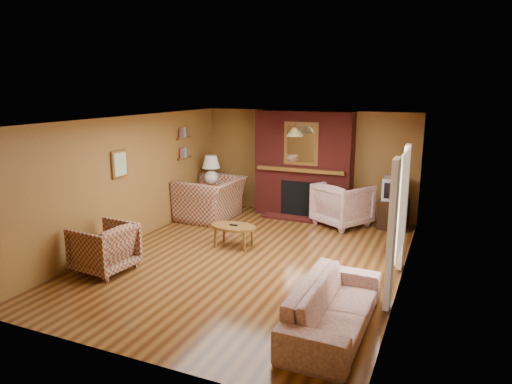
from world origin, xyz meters
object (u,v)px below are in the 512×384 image
at_px(floral_sofa, 333,306).
at_px(coffee_table, 234,228).
at_px(side_table, 212,198).
at_px(crt_tv, 395,189).
at_px(fireplace, 304,165).
at_px(plaid_loveseat, 211,198).
at_px(tv_stand, 393,214).
at_px(plaid_armchair, 104,248).
at_px(floral_armchair, 343,204).
at_px(table_lamp, 211,168).

relative_size(floral_sofa, coffee_table, 2.35).
relative_size(side_table, crt_tv, 1.30).
distance_m(coffee_table, side_table, 2.54).
distance_m(fireplace, crt_tv, 2.08).
relative_size(fireplace, plaid_loveseat, 1.70).
xyz_separation_m(plaid_loveseat, side_table, (-0.25, 0.49, -0.13)).
bearing_deg(floral_sofa, plaid_loveseat, 45.99).
bearing_deg(tv_stand, crt_tv, -86.74).
xyz_separation_m(coffee_table, tv_stand, (2.58, 2.36, -0.05)).
xyz_separation_m(plaid_armchair, floral_armchair, (2.96, 4.00, 0.07)).
bearing_deg(floral_armchair, table_lamp, 33.69).
height_order(coffee_table, side_table, side_table).
bearing_deg(fireplace, floral_sofa, -68.18).
bearing_deg(plaid_loveseat, coffee_table, 41.99).
distance_m(plaid_loveseat, coffee_table, 2.01).
bearing_deg(crt_tv, plaid_armchair, -133.59).
distance_m(floral_armchair, side_table, 3.12).
bearing_deg(table_lamp, plaid_loveseat, -63.16).
distance_m(plaid_armchair, floral_sofa, 3.87).
xyz_separation_m(plaid_armchair, side_table, (-0.15, 3.86, -0.06)).
distance_m(table_lamp, crt_tv, 4.17).
distance_m(fireplace, side_table, 2.33).
bearing_deg(floral_sofa, crt_tv, -1.15).
xyz_separation_m(side_table, table_lamp, (0.00, 0.00, 0.72)).
bearing_deg(crt_tv, coffee_table, -137.72).
distance_m(plaid_armchair, side_table, 3.86).
xyz_separation_m(plaid_loveseat, crt_tv, (3.90, 0.84, 0.39)).
bearing_deg(crt_tv, side_table, -175.26).
height_order(floral_armchair, crt_tv, crt_tv).
bearing_deg(table_lamp, plaid_armchair, -87.77).
bearing_deg(side_table, fireplace, 14.29).
bearing_deg(fireplace, side_table, -165.71).
bearing_deg(coffee_table, table_lamp, 127.97).
relative_size(floral_sofa, floral_armchair, 2.04).
xyz_separation_m(floral_sofa, tv_stand, (0.15, 4.56, 0.01)).
xyz_separation_m(fireplace, crt_tv, (2.05, -0.19, -0.33)).
relative_size(fireplace, tv_stand, 3.83).
relative_size(floral_sofa, table_lamp, 3.01).
height_order(side_table, crt_tv, crt_tv).
bearing_deg(fireplace, floral_armchair, -21.09).
bearing_deg(crt_tv, plaid_loveseat, -167.87).
bearing_deg(tv_stand, floral_sofa, -88.62).
bearing_deg(side_table, tv_stand, 4.82).
xyz_separation_m(fireplace, plaid_armchair, (-1.95, -4.39, -0.79)).
xyz_separation_m(plaid_loveseat, floral_armchair, (2.86, 0.64, 0.00)).
relative_size(plaid_armchair, side_table, 1.29).
relative_size(floral_armchair, side_table, 1.53).
xyz_separation_m(floral_armchair, crt_tv, (1.04, 0.20, 0.39)).
xyz_separation_m(coffee_table, crt_tv, (2.58, 2.35, 0.50)).
relative_size(plaid_loveseat, floral_sofa, 0.68).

